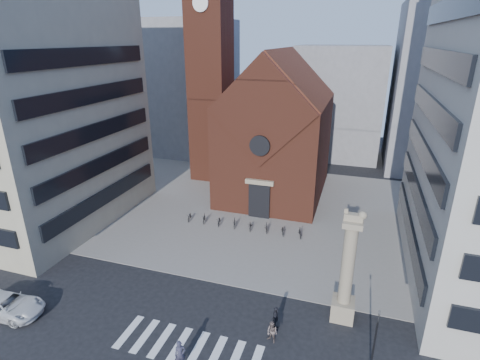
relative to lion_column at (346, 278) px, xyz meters
name	(u,v)px	position (x,y,z in m)	size (l,w,h in m)	color
ground	(199,315)	(-10.01, -3.00, -3.46)	(120.00, 120.00, 0.00)	black
piazza	(264,209)	(-10.01, 16.00, -3.43)	(46.00, 30.00, 0.05)	gray
zebra_crossing	(188,347)	(-9.46, -6.00, -3.45)	(10.20, 3.20, 0.01)	white
church	(277,132)	(-10.01, 22.04, 4.53)	(12.00, 16.65, 18.00)	brown
campanile	(210,65)	(-20.01, 25.00, 12.28)	(5.50, 5.50, 31.20)	brown
building_left	(20,101)	(-34.01, 7.00, 9.54)	(18.00, 20.00, 26.00)	tan
bg_block_left	(184,88)	(-30.01, 37.00, 7.54)	(16.00, 14.00, 22.00)	gray
bg_block_mid	(338,102)	(-4.01, 42.00, 5.54)	(14.00, 12.00, 18.00)	gray
bg_block_right	(452,90)	(11.99, 39.00, 8.54)	(16.00, 14.00, 24.00)	gray
lion_column	(346,278)	(0.00, 0.00, 0.00)	(1.63, 1.60, 8.68)	tan
traffic_light	(375,338)	(1.99, -4.00, -1.17)	(0.13, 0.16, 4.30)	black
white_car	(7,305)	(-23.48, -7.14, -2.70)	(2.51, 5.44, 1.51)	silver
pedestrian_0	(180,354)	(-9.25, -7.51, -2.52)	(0.68, 0.45, 1.87)	#302F41
pedestrian_1	(272,332)	(-4.32, -3.84, -2.66)	(0.78, 0.61, 1.60)	#62534E
pedestrian_2	(276,318)	(-4.38, -2.60, -2.54)	(1.07, 0.45, 1.82)	black
scooter_0	(189,217)	(-17.20, 10.79, -3.00)	(0.55, 1.57, 0.82)	black
scooter_1	(204,218)	(-15.44, 10.79, -2.95)	(0.43, 1.52, 0.91)	black
scooter_2	(219,221)	(-13.67, 10.79, -3.00)	(0.55, 1.57, 0.82)	black
scooter_3	(234,223)	(-11.91, 10.79, -2.95)	(0.43, 1.52, 0.91)	black
scooter_4	(250,226)	(-10.14, 10.79, -3.00)	(0.55, 1.57, 0.82)	black
scooter_5	(266,228)	(-8.38, 10.79, -2.95)	(0.43, 1.52, 0.91)	black
scooter_6	(283,231)	(-6.61, 10.79, -3.00)	(0.55, 1.57, 0.82)	black
scooter_7	(300,233)	(-4.85, 10.79, -2.95)	(0.43, 1.52, 0.91)	black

